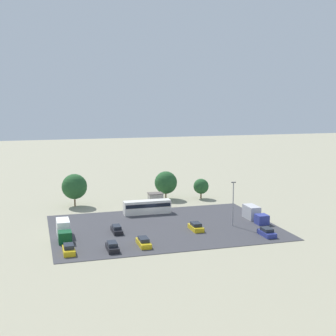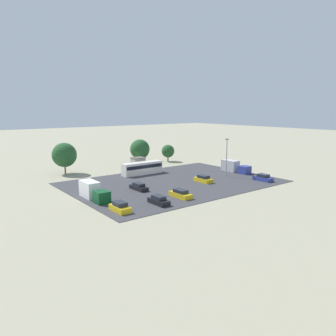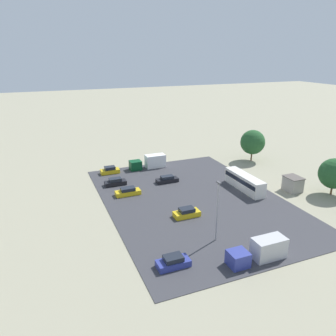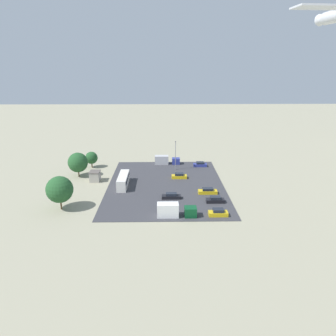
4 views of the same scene
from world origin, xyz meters
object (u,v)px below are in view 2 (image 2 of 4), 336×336
(parked_car_1, at_px, (263,178))
(parked_car_2, at_px, (139,187))
(parked_car_0, at_px, (203,179))
(bus, at_px, (142,168))
(parked_truck_0, at_px, (93,191))
(parked_car_3, at_px, (159,201))
(parked_car_4, at_px, (180,194))
(parked_truck_1, at_px, (234,167))
(parked_car_5, at_px, (120,207))
(shed_building, at_px, (138,163))

(parked_car_1, bearing_deg, parked_car_2, -20.54)
(parked_car_0, bearing_deg, bus, -68.54)
(bus, bearing_deg, parked_truck_0, -55.61)
(bus, relative_size, parked_car_3, 2.43)
(parked_car_3, distance_m, parked_car_4, 5.81)
(parked_car_2, bearing_deg, parked_car_1, -20.54)
(parked_car_0, distance_m, parked_car_1, 13.69)
(parked_car_3, bearing_deg, parked_truck_1, 19.55)
(parked_truck_0, bearing_deg, parked_car_0, 174.74)
(parked_car_5, relative_size, parked_truck_1, 0.51)
(shed_building, bearing_deg, parked_truck_1, 129.19)
(parked_car_5, bearing_deg, parked_car_3, 176.02)
(shed_building, relative_size, parked_car_3, 0.81)
(parked_car_5, bearing_deg, parked_car_2, -134.80)
(parked_car_5, bearing_deg, shed_building, -126.63)
(parked_car_1, relative_size, parked_car_4, 0.90)
(shed_building, bearing_deg, bus, 63.90)
(parked_car_4, bearing_deg, parked_car_5, 2.43)
(parked_car_2, relative_size, parked_car_4, 0.98)
(parked_car_0, relative_size, parked_car_5, 1.05)
(parked_car_5, height_order, parked_truck_1, parked_truck_1)
(shed_building, height_order, parked_truck_0, parked_truck_0)
(parked_car_2, distance_m, parked_truck_0, 10.07)
(parked_car_1, distance_m, parked_car_4, 23.69)
(parked_car_4, distance_m, parked_truck_0, 15.95)
(parked_car_3, distance_m, parked_car_5, 7.26)
(parked_car_0, relative_size, parked_truck_0, 0.52)
(parked_car_1, distance_m, parked_car_5, 36.63)
(bus, distance_m, parked_car_1, 28.85)
(bus, height_order, parked_car_4, bus)
(parked_car_3, relative_size, parked_truck_1, 0.53)
(parked_car_4, height_order, parked_car_5, parked_car_5)
(parked_car_1, xyz_separation_m, parked_truck_1, (-2.93, -11.10, 0.66))
(shed_building, xyz_separation_m, parked_car_0, (-1.95, 23.90, -0.76))
(parked_car_0, relative_size, parked_car_2, 0.94)
(parked_car_4, xyz_separation_m, parked_car_5, (12.95, 0.55, 0.05))
(shed_building, xyz_separation_m, parked_car_5, (23.14, 31.12, -0.72))
(parked_car_3, bearing_deg, parked_truck_0, 126.50)
(parked_car_2, xyz_separation_m, parked_car_4, (-3.12, 9.36, 0.03))
(bus, distance_m, parked_car_4, 22.97)
(shed_building, xyz_separation_m, parked_truck_0, (23.33, 21.57, -0.01))
(parked_car_0, xyz_separation_m, parked_car_5, (25.08, 7.22, 0.03))
(parked_car_4, distance_m, parked_car_5, 12.97)
(shed_building, xyz_separation_m, parked_car_3, (15.90, 31.62, -0.77))
(bus, bearing_deg, parked_car_4, -15.29)
(parked_car_3, height_order, parked_car_5, parked_car_5)
(bus, distance_m, parked_car_5, 29.61)
(shed_building, relative_size, bus, 0.33)
(bus, relative_size, parked_truck_0, 1.25)
(parked_car_4, bearing_deg, parked_truck_1, -158.61)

